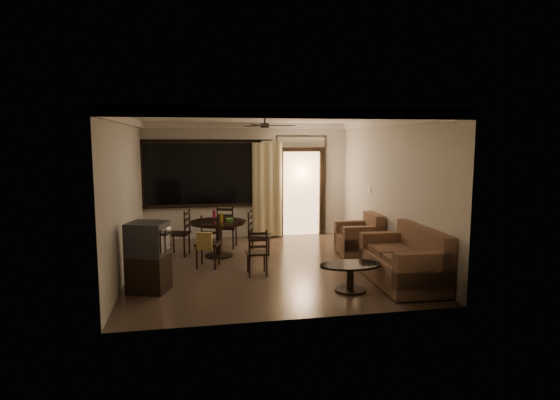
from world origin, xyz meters
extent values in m
plane|color=#7F6651|center=(0.00, 0.00, 0.00)|extent=(5.50, 5.50, 0.00)
plane|color=beige|center=(0.00, 2.75, 1.40)|extent=(5.00, 0.00, 5.00)
plane|color=beige|center=(0.00, -2.75, 1.40)|extent=(5.00, 0.00, 5.00)
plane|color=beige|center=(-2.50, 0.00, 1.40)|extent=(0.00, 5.50, 5.50)
plane|color=beige|center=(2.50, 0.00, 1.40)|extent=(0.00, 5.50, 5.50)
plane|color=white|center=(0.00, 0.00, 2.80)|extent=(5.50, 5.50, 0.00)
cube|color=black|center=(-1.10, 2.72, 1.57)|extent=(2.70, 0.04, 1.45)
cylinder|color=black|center=(-1.00, 2.63, 2.38)|extent=(3.20, 0.03, 0.03)
cube|color=#FFC684|center=(1.35, 2.71, 1.05)|extent=(0.91, 0.03, 2.08)
cube|color=white|center=(2.48, 1.05, 1.30)|extent=(0.02, 0.18, 0.12)
cylinder|color=black|center=(0.00, 0.00, 2.74)|extent=(0.03, 0.03, 0.12)
cylinder|color=black|center=(0.00, 0.00, 2.65)|extent=(0.16, 0.16, 0.08)
cylinder|color=black|center=(-0.83, 0.91, 0.71)|extent=(1.16, 1.16, 0.04)
cylinder|color=black|center=(-0.83, 0.91, 0.36)|extent=(0.12, 0.12, 0.68)
cylinder|color=black|center=(-0.83, 0.91, 0.01)|extent=(0.58, 0.58, 0.03)
cylinder|color=maroon|center=(-0.91, 0.98, 0.84)|extent=(0.06, 0.06, 0.22)
cylinder|color=#B28412|center=(-0.77, 0.84, 0.82)|extent=(0.06, 0.06, 0.18)
cube|color=#308B29|center=(-0.59, 0.96, 0.75)|extent=(0.14, 0.10, 0.05)
cube|color=black|center=(-1.64, 1.16, 0.45)|extent=(0.52, 0.52, 0.04)
cube|color=black|center=(-0.02, 0.66, 0.45)|extent=(0.52, 0.52, 0.04)
cube|color=black|center=(-1.08, 0.10, 0.45)|extent=(0.52, 0.52, 0.04)
cube|color=tan|center=(-1.14, -0.12, 0.55)|extent=(0.29, 0.16, 0.32)
cube|color=black|center=(-0.60, 1.67, 0.45)|extent=(0.52, 0.52, 0.04)
cube|color=black|center=(-2.05, -1.17, 0.29)|extent=(0.71, 0.68, 0.59)
cube|color=black|center=(-2.05, -1.17, 0.85)|extent=(0.71, 0.68, 0.52)
cube|color=black|center=(-1.77, -1.26, 0.85)|extent=(0.15, 0.40, 0.36)
cube|color=#4A2E22|center=(2.05, -1.60, 0.24)|extent=(1.00, 1.78, 0.44)
cube|color=#4A2E22|center=(2.40, -1.62, 0.60)|extent=(0.29, 1.75, 0.71)
cube|color=#4A2E22|center=(2.02, -2.38, 0.46)|extent=(0.93, 0.23, 0.55)
cube|color=#4A2E22|center=(2.08, -0.83, 0.46)|extent=(0.93, 0.23, 0.55)
cube|color=#4A2E22|center=(2.00, -1.60, 0.49)|extent=(0.71, 1.55, 0.13)
cube|color=#4A2E22|center=(2.05, 0.48, 0.22)|extent=(0.88, 0.88, 0.39)
cube|color=#4A2E22|center=(2.37, 0.46, 0.54)|extent=(0.24, 0.85, 0.64)
cube|color=#4A2E22|center=(2.03, 0.15, 0.41)|extent=(0.85, 0.22, 0.49)
cube|color=#4A2E22|center=(2.07, 0.81, 0.41)|extent=(0.85, 0.22, 0.49)
cube|color=#4A2E22|center=(2.00, 0.48, 0.44)|extent=(0.62, 0.67, 0.12)
ellipsoid|color=#131854|center=(2.00, 0.48, 0.55)|extent=(0.36, 0.30, 0.10)
ellipsoid|color=black|center=(1.09, -1.76, 0.42)|extent=(1.00, 0.60, 0.03)
cylinder|color=black|center=(1.09, -1.76, 0.21)|extent=(0.11, 0.11, 0.40)
cylinder|color=black|center=(1.09, -1.76, 0.02)|extent=(0.49, 0.49, 0.03)
cube|color=black|center=(-0.24, -0.57, 0.40)|extent=(0.38, 0.38, 0.04)
camera|label=1|loc=(-1.35, -8.62, 2.39)|focal=30.00mm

